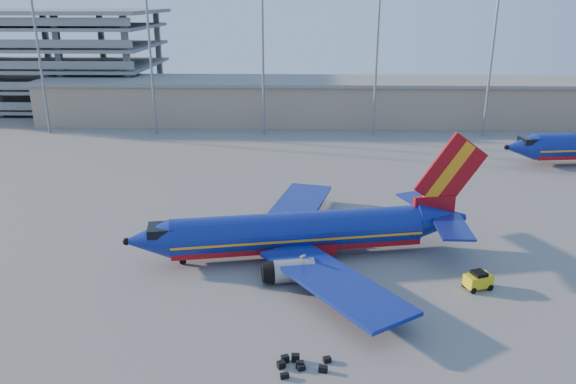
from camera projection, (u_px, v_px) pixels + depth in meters
name	position (u px, v px, depth m)	size (l,w,h in m)	color
ground	(281.00, 234.00, 59.87)	(220.00, 220.00, 0.00)	slate
terminal_building	(342.00, 100.00, 112.98)	(122.00, 16.00, 8.50)	gray
parking_garage	(22.00, 54.00, 127.72)	(62.00, 32.00, 21.40)	slate
light_mast_row	(320.00, 36.00, 97.45)	(101.60, 1.60, 28.65)	gray
aircraft_main	(306.00, 232.00, 53.92)	(34.59, 32.97, 11.81)	navy
baggage_tug	(478.00, 280.00, 48.22)	(2.62, 2.09, 1.64)	yellow
luggage_pile	(299.00, 364.00, 38.17)	(3.78, 2.34, 0.54)	black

